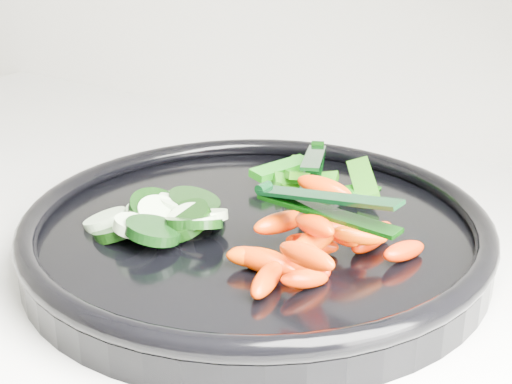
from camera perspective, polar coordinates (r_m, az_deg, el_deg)
The scene contains 6 objects.
veggie_tray at distance 0.57m, azimuth -0.00°, elevation -3.19°, with size 0.49×0.49×0.04m.
cucumber_pile at distance 0.57m, azimuth -7.13°, elevation -1.89°, with size 0.13×0.12×0.04m.
carrot_pile at distance 0.51m, azimuth 4.75°, elevation -3.96°, with size 0.12×0.15×0.05m.
pepper_pile at distance 0.65m, azimuth 4.59°, elevation 1.02°, with size 0.12×0.10×0.04m.
tong_carrot at distance 0.49m, azimuth 5.33°, elevation -0.94°, with size 0.11×0.02×0.02m.
tong_pepper at distance 0.64m, azimuth 4.66°, elevation 2.41°, with size 0.06×0.11×0.02m.
Camera 1 is at (-0.02, 1.25, 1.20)m, focal length 50.00 mm.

